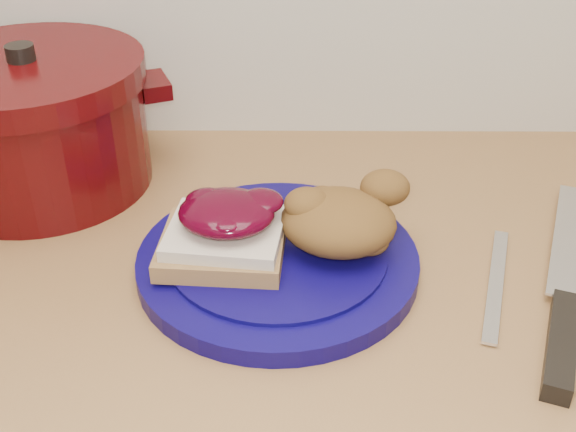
{
  "coord_description": "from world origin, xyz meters",
  "views": [
    {
      "loc": [
        0.01,
        0.92,
        1.34
      ],
      "look_at": [
        0.01,
        1.51,
        0.95
      ],
      "focal_mm": 45.0,
      "sensor_mm": 36.0,
      "label": 1
    }
  ],
  "objects_px": {
    "plate": "(278,261)",
    "chef_knife": "(565,311)",
    "dutch_oven": "(35,123)",
    "butter_knife": "(496,283)",
    "pepper_grinder": "(43,129)"
  },
  "relations": [
    {
      "from": "chef_knife",
      "to": "dutch_oven",
      "type": "xyz_separation_m",
      "value": [
        -0.54,
        0.25,
        0.07
      ]
    },
    {
      "from": "plate",
      "to": "dutch_oven",
      "type": "relative_size",
      "value": 0.81
    },
    {
      "from": "pepper_grinder",
      "to": "dutch_oven",
      "type": "bearing_deg",
      "value": 166.13
    },
    {
      "from": "plate",
      "to": "chef_knife",
      "type": "relative_size",
      "value": 0.85
    },
    {
      "from": "dutch_oven",
      "to": "pepper_grinder",
      "type": "xyz_separation_m",
      "value": [
        0.01,
        -0.0,
        -0.01
      ]
    },
    {
      "from": "chef_knife",
      "to": "pepper_grinder",
      "type": "distance_m",
      "value": 0.59
    },
    {
      "from": "plate",
      "to": "butter_knife",
      "type": "bearing_deg",
      "value": -6.88
    },
    {
      "from": "plate",
      "to": "dutch_oven",
      "type": "xyz_separation_m",
      "value": [
        -0.28,
        0.17,
        0.07
      ]
    },
    {
      "from": "dutch_oven",
      "to": "pepper_grinder",
      "type": "height_order",
      "value": "dutch_oven"
    },
    {
      "from": "plate",
      "to": "pepper_grinder",
      "type": "distance_m",
      "value": 0.33
    },
    {
      "from": "dutch_oven",
      "to": "pepper_grinder",
      "type": "relative_size",
      "value": 2.5
    },
    {
      "from": "butter_knife",
      "to": "pepper_grinder",
      "type": "xyz_separation_m",
      "value": [
        -0.48,
        0.2,
        0.07
      ]
    },
    {
      "from": "plate",
      "to": "chef_knife",
      "type": "height_order",
      "value": "same"
    },
    {
      "from": "chef_knife",
      "to": "dutch_oven",
      "type": "height_order",
      "value": "dutch_oven"
    },
    {
      "from": "dutch_oven",
      "to": "butter_knife",
      "type": "bearing_deg",
      "value": -21.92
    }
  ]
}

